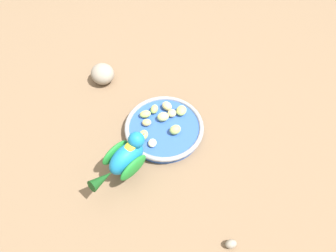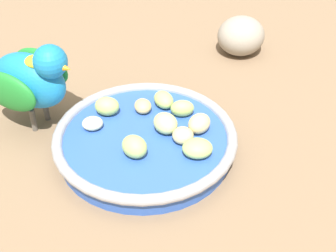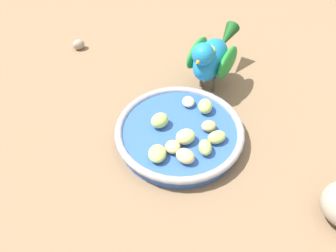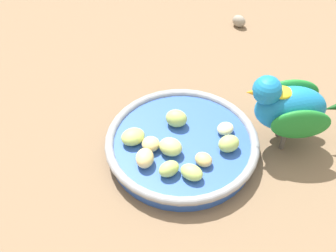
# 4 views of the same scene
# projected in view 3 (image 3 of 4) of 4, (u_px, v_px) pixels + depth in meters

# --- Properties ---
(ground_plane) EXTENTS (4.00, 4.00, 0.00)m
(ground_plane) POSITION_uv_depth(u_px,v_px,m) (168.00, 150.00, 0.72)
(ground_plane) COLOR #7A6047
(feeding_bowl) EXTENTS (0.24, 0.24, 0.03)m
(feeding_bowl) POSITION_uv_depth(u_px,v_px,m) (179.00, 133.00, 0.73)
(feeding_bowl) COLOR #2D56B7
(feeding_bowl) RESTS_ON ground_plane
(apple_piece_0) EXTENTS (0.04, 0.04, 0.03)m
(apple_piece_0) POSITION_uv_depth(u_px,v_px,m) (160.00, 121.00, 0.72)
(apple_piece_0) COLOR #B2CC66
(apple_piece_0) RESTS_ON feeding_bowl
(apple_piece_1) EXTENTS (0.03, 0.03, 0.02)m
(apple_piece_1) POSITION_uv_depth(u_px,v_px,m) (188.00, 102.00, 0.76)
(apple_piece_1) COLOR beige
(apple_piece_1) RESTS_ON feeding_bowl
(apple_piece_2) EXTENTS (0.04, 0.04, 0.02)m
(apple_piece_2) POSITION_uv_depth(u_px,v_px,m) (185.00, 156.00, 0.67)
(apple_piece_2) COLOR #E5C67F
(apple_piece_2) RESTS_ON feeding_bowl
(apple_piece_3) EXTENTS (0.04, 0.03, 0.02)m
(apple_piece_3) POSITION_uv_depth(u_px,v_px,m) (205.00, 148.00, 0.68)
(apple_piece_3) COLOR #B2CC66
(apple_piece_3) RESTS_ON feeding_bowl
(apple_piece_4) EXTENTS (0.04, 0.04, 0.03)m
(apple_piece_4) POSITION_uv_depth(u_px,v_px,m) (205.00, 106.00, 0.75)
(apple_piece_4) COLOR #B2CC66
(apple_piece_4) RESTS_ON feeding_bowl
(apple_piece_5) EXTENTS (0.03, 0.03, 0.02)m
(apple_piece_5) POSITION_uv_depth(u_px,v_px,m) (208.00, 125.00, 0.72)
(apple_piece_5) COLOR tan
(apple_piece_5) RESTS_ON feeding_bowl
(apple_piece_6) EXTENTS (0.03, 0.04, 0.02)m
(apple_piece_6) POSITION_uv_depth(u_px,v_px,m) (217.00, 137.00, 0.70)
(apple_piece_6) COLOR #B2CC66
(apple_piece_6) RESTS_ON feeding_bowl
(apple_piece_7) EXTENTS (0.04, 0.04, 0.02)m
(apple_piece_7) POSITION_uv_depth(u_px,v_px,m) (171.00, 147.00, 0.68)
(apple_piece_7) COLOR #E5C67F
(apple_piece_7) RESTS_ON feeding_bowl
(apple_piece_8) EXTENTS (0.03, 0.04, 0.03)m
(apple_piece_8) POSITION_uv_depth(u_px,v_px,m) (185.00, 137.00, 0.69)
(apple_piece_8) COLOR #C6D17A
(apple_piece_8) RESTS_ON feeding_bowl
(apple_piece_9) EXTENTS (0.05, 0.04, 0.02)m
(apple_piece_9) POSITION_uv_depth(u_px,v_px,m) (157.00, 154.00, 0.67)
(apple_piece_9) COLOR #B2CC66
(apple_piece_9) RESTS_ON feeding_bowl
(parrot) EXTENTS (0.15, 0.16, 0.13)m
(parrot) POSITION_uv_depth(u_px,v_px,m) (211.00, 57.00, 0.79)
(parrot) COLOR #59544C
(parrot) RESTS_ON ground_plane
(pebble_0) EXTENTS (0.02, 0.03, 0.02)m
(pebble_0) POSITION_uv_depth(u_px,v_px,m) (79.00, 45.00, 0.93)
(pebble_0) COLOR gray
(pebble_0) RESTS_ON ground_plane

